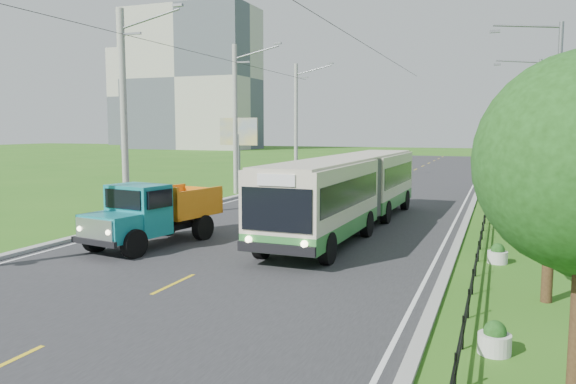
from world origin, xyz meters
The scene contains 27 objects.
ground centered at (0.00, 0.00, 0.00)m, with size 240.00×240.00×0.00m, color #2D6918.
road centered at (0.00, 20.00, 0.01)m, with size 14.00×120.00×0.02m, color #28282B.
curb_left centered at (-7.20, 20.00, 0.07)m, with size 0.40×120.00×0.15m, color #9E9E99.
curb_right centered at (7.15, 20.00, 0.05)m, with size 0.30×120.00×0.10m, color #9E9E99.
edge_line_left centered at (-6.65, 20.00, 0.02)m, with size 0.12×120.00×0.00m, color silver.
edge_line_right centered at (6.65, 20.00, 0.02)m, with size 0.12×120.00×0.00m, color silver.
centre_dash centered at (0.00, 0.00, 0.02)m, with size 0.12×2.20×0.00m, color yellow.
railing_right centered at (8.00, 14.00, 0.30)m, with size 0.04×40.00×0.60m, color black.
pole_near centered at (-8.26, 9.00, 5.09)m, with size 3.51×0.32×10.00m.
pole_mid centered at (-8.26, 21.00, 5.09)m, with size 3.51×0.32×10.00m.
pole_far centered at (-8.26, 33.00, 5.09)m, with size 3.51×0.32×10.00m.
tree_second centered at (9.86, 2.14, 3.52)m, with size 3.18×3.26×5.30m.
tree_third centered at (9.86, 8.14, 3.99)m, with size 3.60×3.62×6.00m.
tree_fourth centered at (9.86, 14.14, 3.59)m, with size 3.24×3.31×5.40m.
tree_fifth centered at (9.86, 20.14, 3.85)m, with size 3.48×3.52×5.80m.
tree_back centered at (9.86, 26.14, 3.65)m, with size 3.30×3.36×5.50m.
streetlight_mid centered at (10.64, 14.00, 4.90)m, with size 3.02×0.20×9.07m.
streetlight_far centered at (10.64, 28.00, 4.90)m, with size 3.02×0.20×9.07m.
planter_front centered at (8.60, -2.00, 0.29)m, with size 0.64×0.64×0.67m.
planter_near centered at (8.60, 6.00, 0.29)m, with size 0.64×0.64×0.67m.
planter_mid centered at (8.60, 14.00, 0.29)m, with size 0.64×0.64×0.67m.
planter_far centered at (8.60, 22.00, 0.29)m, with size 0.64×0.64×0.67m.
billboard_left centered at (-9.50, 24.00, 3.87)m, with size 3.00×0.20×5.20m.
apartment_near centered at (-55.00, 95.00, 15.00)m, with size 28.00×14.00×30.00m, color #B7B2A3.
apartment_far centered at (-80.00, 120.00, 13.00)m, with size 24.00×14.00×26.00m, color #B7B2A3.
bus centered at (2.42, 10.42, 1.88)m, with size 3.07×16.23×3.12m.
dump_truck centered at (-3.64, 4.44, 1.35)m, with size 3.07×5.95×2.39m.
Camera 1 is at (8.57, -13.39, 4.42)m, focal length 35.00 mm.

